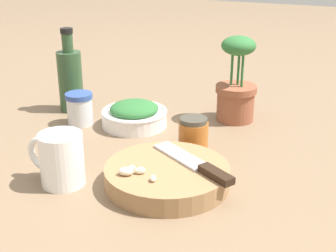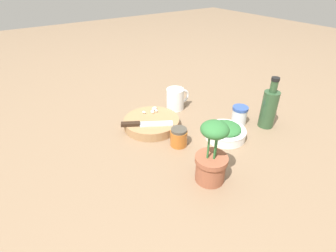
# 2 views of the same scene
# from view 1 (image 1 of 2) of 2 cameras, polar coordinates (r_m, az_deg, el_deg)

# --- Properties ---
(ground_plane) EXTENTS (5.00, 5.00, 0.00)m
(ground_plane) POSITION_cam_1_polar(r_m,az_deg,el_deg) (0.97, -2.01, -3.30)
(ground_plane) COLOR #7F664C
(cutting_board) EXTENTS (0.23, 0.23, 0.04)m
(cutting_board) POSITION_cam_1_polar(r_m,az_deg,el_deg) (0.84, -0.10, -6.06)
(cutting_board) COLOR #9E754C
(cutting_board) RESTS_ON ground_plane
(chef_knife) EXTENTS (0.19, 0.12, 0.01)m
(chef_knife) POSITION_cam_1_polar(r_m,az_deg,el_deg) (0.83, 3.55, -4.69)
(chef_knife) COLOR black
(chef_knife) RESTS_ON cutting_board
(garlic_cloves) EXTENTS (0.07, 0.04, 0.01)m
(garlic_cloves) POSITION_cam_1_polar(r_m,az_deg,el_deg) (0.81, -4.14, -5.54)
(garlic_cloves) COLOR #F4E1CA
(garlic_cloves) RESTS_ON cutting_board
(herb_bowl) EXTENTS (0.16, 0.16, 0.06)m
(herb_bowl) POSITION_cam_1_polar(r_m,az_deg,el_deg) (1.10, -4.12, 1.39)
(herb_bowl) COLOR white
(herb_bowl) RESTS_ON ground_plane
(spice_jar) EXTENTS (0.06, 0.06, 0.08)m
(spice_jar) POSITION_cam_1_polar(r_m,az_deg,el_deg) (1.13, -10.72, 2.09)
(spice_jar) COLOR silver
(spice_jar) RESTS_ON ground_plane
(coffee_mug) EXTENTS (0.12, 0.08, 0.10)m
(coffee_mug) POSITION_cam_1_polar(r_m,az_deg,el_deg) (0.86, -13.00, -3.92)
(coffee_mug) COLOR white
(coffee_mug) RESTS_ON ground_plane
(honey_jar) EXTENTS (0.06, 0.06, 0.07)m
(honey_jar) POSITION_cam_1_polar(r_m,az_deg,el_deg) (0.98, 3.11, -0.95)
(honey_jar) COLOR #B26023
(honey_jar) RESTS_ON ground_plane
(oil_bottle) EXTENTS (0.06, 0.06, 0.21)m
(oil_bottle) POSITION_cam_1_polar(r_m,az_deg,el_deg) (1.22, -11.83, 5.71)
(oil_bottle) COLOR #2D4C2D
(oil_bottle) RESTS_ON ground_plane
(potted_herb) EXTENTS (0.10, 0.10, 0.21)m
(potted_herb) POSITION_cam_1_polar(r_m,az_deg,el_deg) (1.13, 8.33, 4.77)
(potted_herb) COLOR #935138
(potted_herb) RESTS_ON ground_plane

